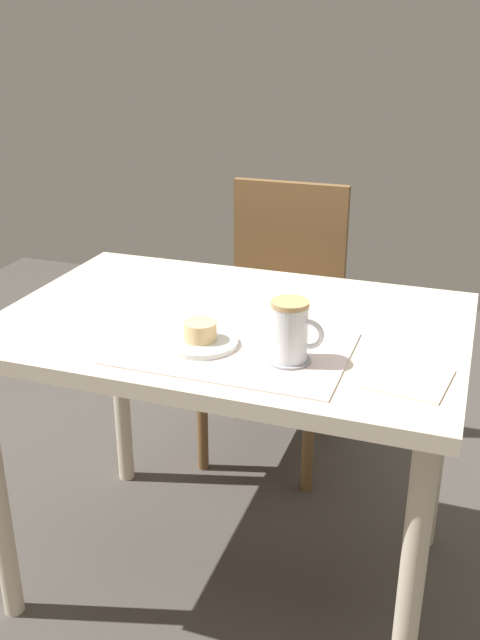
% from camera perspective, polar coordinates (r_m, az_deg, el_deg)
% --- Properties ---
extents(ground_plane, '(4.40, 4.40, 0.02)m').
position_cam_1_polar(ground_plane, '(2.06, -0.61, -19.80)').
color(ground_plane, '#47423D').
extents(dining_table, '(1.07, 0.72, 0.75)m').
position_cam_1_polar(dining_table, '(1.68, -0.70, -2.88)').
color(dining_table, beige).
rests_on(dining_table, ground_plane).
extents(wooden_chair, '(0.42, 0.42, 0.90)m').
position_cam_1_polar(wooden_chair, '(2.38, 3.11, 0.57)').
color(wooden_chair, brown).
rests_on(wooden_chair, ground_plane).
extents(placemat, '(0.48, 0.32, 0.00)m').
position_cam_1_polar(placemat, '(1.49, -0.51, -2.26)').
color(placemat, silver).
rests_on(placemat, dining_table).
extents(pastry_plate, '(0.16, 0.16, 0.01)m').
position_cam_1_polar(pastry_plate, '(1.50, -3.18, -1.78)').
color(pastry_plate, silver).
rests_on(pastry_plate, placemat).
extents(pastry, '(0.07, 0.07, 0.04)m').
position_cam_1_polar(pastry, '(1.49, -3.21, -0.87)').
color(pastry, '#E5BC7F').
rests_on(pastry, pastry_plate).
extents(coffee_coaster, '(0.09, 0.09, 0.00)m').
position_cam_1_polar(coffee_coaster, '(1.43, 3.89, -3.18)').
color(coffee_coaster, '#99999E').
rests_on(coffee_coaster, placemat).
extents(coffee_mug, '(0.11, 0.08, 0.12)m').
position_cam_1_polar(coffee_mug, '(1.41, 4.05, -0.84)').
color(coffee_mug, white).
rests_on(coffee_mug, coffee_coaster).
extents(paper_napkin, '(0.17, 0.17, 0.00)m').
position_cam_1_polar(paper_napkin, '(1.40, 13.29, -4.60)').
color(paper_napkin, silver).
rests_on(paper_napkin, dining_table).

